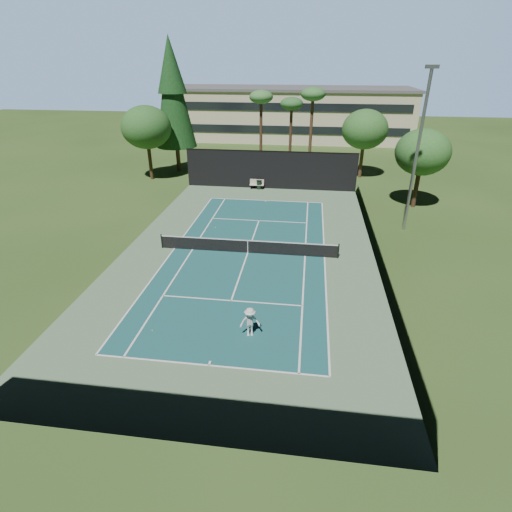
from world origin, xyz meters
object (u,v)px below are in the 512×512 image
Objects in this scene: tennis_ball_b at (221,243)px; park_bench at (257,184)px; tennis_ball_a at (152,330)px; tennis_ball_d at (215,228)px; trash_bin at (259,185)px; player at (250,322)px; tennis_net at (248,246)px; tennis_ball_c at (291,246)px.

park_bench reaches higher than tennis_ball_b.
tennis_ball_d is at bearing 89.43° from tennis_ball_a.
tennis_ball_a is 25.51m from trash_bin.
trash_bin is at bearing 85.58° from tennis_ball_b.
player is 1.71× the size of trash_bin.
tennis_net is at bearing -84.88° from park_bench.
tennis_ball_b is (1.25, 11.10, -0.00)m from tennis_ball_a.
tennis_ball_a is 1.01× the size of tennis_ball_b.
player is at bearing -97.61° from tennis_ball_c.
park_bench is at bearing 95.12° from tennis_net.
tennis_ball_c is 1.15× the size of tennis_ball_d.
player reaches higher than tennis_net.
tennis_ball_b is 0.06× the size of trash_bin.
tennis_ball_b is 5.28m from tennis_ball_c.
tennis_ball_a is (-5.07, -0.33, -0.78)m from player.
trash_bin reaches higher than tennis_ball_d.
player is 21.10× the size of tennis_ball_c.
tennis_ball_a is 25.54m from park_bench.
tennis_ball_b is at bearing -69.23° from tennis_ball_d.
tennis_ball_a is 0.06× the size of trash_bin.
tennis_net is 8.00× the size of player.
park_bench is (0.86, 14.34, 0.52)m from tennis_ball_b.
player is at bearing -80.62° from tennis_net.
tennis_ball_d is at bearing -101.03° from trash_bin.
tennis_ball_d reaches higher than tennis_ball_b.
park_bench is at bearing 84.41° from player.
park_bench is at bearing 80.21° from tennis_ball_d.
trash_bin is at bearing -10.00° from park_bench.
player is at bearing -83.28° from park_bench.
tennis_ball_c is (5.28, 0.13, 0.01)m from tennis_ball_b.
player is 1.07× the size of park_bench.
park_bench is at bearing 107.27° from tennis_ball_c.
tennis_ball_a is at bearing -94.74° from park_bench.
tennis_net is at bearing -153.32° from tennis_ball_c.
tennis_ball_d is at bearing 110.77° from tennis_ball_b.
tennis_ball_d is at bearing 128.11° from tennis_net.
tennis_ball_c is 0.05× the size of park_bench.
tennis_net is at bearing 87.07° from player.
tennis_ball_d is at bearing 156.38° from tennis_ball_c.
player is 26.61× the size of tennis_ball_a.
tennis_ball_a is 0.79× the size of tennis_ball_c.
tennis_ball_b is at bearing -94.42° from trash_bin.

